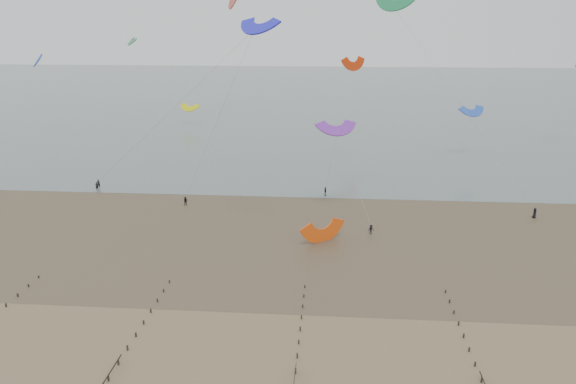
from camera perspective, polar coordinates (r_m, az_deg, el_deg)
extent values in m
plane|color=brown|center=(63.98, -2.53, -14.46)|extent=(500.00, 500.00, 0.00)
plane|color=#475654|center=(256.21, 2.96, 9.83)|extent=(500.00, 500.00, 0.00)
plane|color=#473A28|center=(95.34, 0.02, -3.32)|extent=(500.00, 500.00, 0.00)
ellipsoid|color=slate|center=(86.74, -12.68, -5.94)|extent=(23.60, 14.36, 0.01)
ellipsoid|color=slate|center=(98.02, 7.18, -2.87)|extent=(33.64, 18.32, 0.01)
ellipsoid|color=slate|center=(98.08, 27.08, -4.72)|extent=(19.65, 13.67, 0.01)
ellipsoid|color=slate|center=(110.29, -20.97, -1.60)|extent=(26.95, 14.22, 0.01)
cube|color=black|center=(77.52, -26.73, -10.24)|extent=(0.16, 0.16, 0.54)
cube|color=black|center=(79.52, -25.77, -9.42)|extent=(0.16, 0.16, 0.51)
cube|color=black|center=(81.55, -24.86, -8.64)|extent=(0.16, 0.16, 0.48)
cube|color=black|center=(83.61, -24.00, -7.89)|extent=(0.16, 0.16, 0.45)
cube|color=black|center=(59.76, -17.79, -17.60)|extent=(0.16, 0.16, 0.68)
cube|color=black|center=(61.77, -16.86, -16.26)|extent=(0.16, 0.16, 0.65)
cube|color=black|center=(63.82, -16.00, -15.01)|extent=(0.16, 0.16, 0.62)
cube|color=black|center=(65.92, -15.20, -13.83)|extent=(0.16, 0.16, 0.59)
cube|color=black|center=(68.05, -14.46, -12.72)|extent=(0.16, 0.16, 0.57)
cube|color=black|center=(70.21, -13.77, -11.68)|extent=(0.16, 0.16, 0.54)
cube|color=black|center=(72.41, -13.13, -10.70)|extent=(0.16, 0.16, 0.51)
cube|color=black|center=(74.63, -12.53, -9.77)|extent=(0.16, 0.16, 0.48)
cube|color=black|center=(76.88, -11.96, -8.90)|extent=(0.16, 0.16, 0.45)
cube|color=black|center=(58.17, 0.77, -17.74)|extent=(0.16, 0.16, 0.65)
cube|color=black|center=(60.34, 0.95, -16.31)|extent=(0.16, 0.16, 0.62)
cube|color=black|center=(62.55, 1.10, -14.99)|extent=(0.16, 0.16, 0.59)
cube|color=black|center=(64.79, 1.25, -13.76)|extent=(0.16, 0.16, 0.57)
cube|color=black|center=(67.06, 1.38, -12.61)|extent=(0.16, 0.16, 0.54)
cube|color=black|center=(69.36, 1.51, -11.53)|extent=(0.16, 0.16, 0.51)
cube|color=black|center=(71.68, 1.62, -10.53)|extent=(0.16, 0.16, 0.48)
cube|color=black|center=(74.02, 1.73, -9.58)|extent=(0.16, 0.16, 0.45)
cube|color=black|center=(59.99, 19.08, -17.61)|extent=(0.16, 0.16, 0.65)
cube|color=black|center=(62.10, 18.48, -16.25)|extent=(0.16, 0.16, 0.62)
cube|color=black|center=(64.25, 17.93, -14.98)|extent=(0.16, 0.16, 0.59)
cube|color=black|center=(66.44, 17.42, -13.79)|extent=(0.16, 0.16, 0.57)
cube|color=black|center=(68.65, 16.95, -12.67)|extent=(0.16, 0.16, 0.54)
cube|color=black|center=(70.90, 16.51, -11.63)|extent=(0.16, 0.16, 0.51)
cube|color=black|center=(73.17, 16.10, -10.65)|extent=(0.16, 0.16, 0.48)
cube|color=black|center=(75.46, 15.72, -9.73)|extent=(0.16, 0.16, 0.45)
imported|color=black|center=(120.56, -18.86, 0.58)|extent=(0.59, 0.39, 1.58)
imported|color=black|center=(107.18, 23.76, -1.97)|extent=(0.73, 0.98, 1.83)
imported|color=black|center=(106.33, -10.36, -0.92)|extent=(0.86, 0.70, 1.67)
imported|color=black|center=(121.63, -18.70, 0.80)|extent=(0.76, 0.60, 1.83)
imported|color=black|center=(91.98, 8.43, -3.78)|extent=(1.18, 0.91, 1.61)
imported|color=black|center=(110.58, 3.81, 0.07)|extent=(0.61, 1.08, 1.75)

